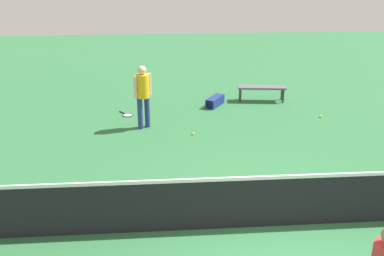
% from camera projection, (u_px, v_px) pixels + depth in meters
% --- Properties ---
extents(ground_plane, '(40.00, 40.00, 0.00)m').
position_uv_depth(ground_plane, '(267.00, 226.00, 7.61)').
color(ground_plane, '#2D6B3D').
extents(court_net, '(10.09, 0.09, 1.07)m').
position_uv_depth(court_net, '(269.00, 201.00, 7.43)').
color(court_net, '#4C4C51').
rests_on(court_net, ground_plane).
extents(player_near_side, '(0.49, 0.47, 1.70)m').
position_uv_depth(player_near_side, '(143.00, 92.00, 11.58)').
color(player_near_side, navy).
rests_on(player_near_side, ground_plane).
extents(tennis_racket_near_player, '(0.49, 0.57, 0.03)m').
position_uv_depth(tennis_racket_near_player, '(127.00, 115.00, 12.85)').
color(tennis_racket_near_player, black).
rests_on(tennis_racket_near_player, ground_plane).
extents(tennis_ball_near_player, '(0.07, 0.07, 0.07)m').
position_uv_depth(tennis_ball_near_player, '(321.00, 116.00, 12.68)').
color(tennis_ball_near_player, '#C6E033').
rests_on(tennis_ball_near_player, ground_plane).
extents(tennis_ball_by_net, '(0.07, 0.07, 0.07)m').
position_uv_depth(tennis_ball_by_net, '(193.00, 134.00, 11.46)').
color(tennis_ball_by_net, '#C6E033').
rests_on(tennis_ball_by_net, ground_plane).
extents(tennis_ball_midcourt, '(0.07, 0.07, 0.07)m').
position_uv_depth(tennis_ball_midcourt, '(81.00, 197.00, 8.45)').
color(tennis_ball_midcourt, '#C6E033').
rests_on(tennis_ball_midcourt, ground_plane).
extents(tennis_ball_baseline, '(0.07, 0.07, 0.07)m').
position_uv_depth(tennis_ball_baseline, '(186.00, 205.00, 8.18)').
color(tennis_ball_baseline, '#C6E033').
rests_on(tennis_ball_baseline, ground_plane).
extents(courtside_bench, '(1.54, 0.57, 0.48)m').
position_uv_depth(courtside_bench, '(262.00, 88.00, 13.97)').
color(courtside_bench, '#595960').
rests_on(courtside_bench, ground_plane).
extents(equipment_bag, '(0.67, 0.82, 0.28)m').
position_uv_depth(equipment_bag, '(215.00, 102.00, 13.60)').
color(equipment_bag, navy).
rests_on(equipment_bag, ground_plane).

